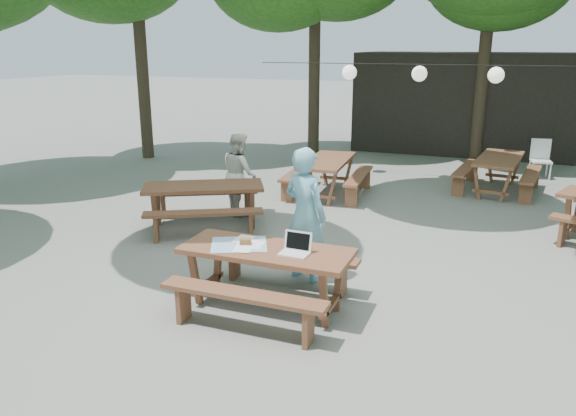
% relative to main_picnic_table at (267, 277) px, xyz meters
% --- Properties ---
extents(ground, '(80.00, 80.00, 0.00)m').
position_rel_main_picnic_table_xyz_m(ground, '(0.76, 1.32, -0.39)').
color(ground, slate).
rests_on(ground, ground).
extents(pavilion, '(6.00, 3.00, 2.80)m').
position_rel_main_picnic_table_xyz_m(pavilion, '(1.26, 11.82, 1.01)').
color(pavilion, black).
rests_on(pavilion, ground).
extents(main_picnic_table, '(2.00, 1.58, 0.75)m').
position_rel_main_picnic_table_xyz_m(main_picnic_table, '(0.00, 0.00, 0.00)').
color(main_picnic_table, '#572F1E').
rests_on(main_picnic_table, ground).
extents(picnic_table_nw, '(2.42, 2.29, 0.75)m').
position_rel_main_picnic_table_xyz_m(picnic_table_nw, '(-2.20, 2.43, 0.00)').
color(picnic_table_nw, '#572F1E').
rests_on(picnic_table_nw, ground).
extents(picnic_table_far_w, '(1.71, 2.05, 0.75)m').
position_rel_main_picnic_table_xyz_m(picnic_table_far_w, '(-0.88, 5.25, 0.00)').
color(picnic_table_far_w, '#572F1E').
rests_on(picnic_table_far_w, ground).
extents(picnic_table_far_e, '(1.79, 2.08, 0.75)m').
position_rel_main_picnic_table_xyz_m(picnic_table_far_e, '(2.40, 6.79, 0.00)').
color(picnic_table_far_e, '#572F1E').
rests_on(picnic_table_far_e, ground).
extents(woman, '(0.76, 0.63, 1.79)m').
position_rel_main_picnic_table_xyz_m(woman, '(0.13, 0.98, 0.51)').
color(woman, '#76BFD8').
rests_on(woman, ground).
extents(second_person, '(0.91, 0.93, 1.51)m').
position_rel_main_picnic_table_xyz_m(second_person, '(-2.02, 3.44, 0.37)').
color(second_person, silver).
rests_on(second_person, ground).
extents(plastic_chair, '(0.50, 0.50, 0.90)m').
position_rel_main_picnic_table_xyz_m(plastic_chair, '(3.31, 8.53, -0.13)').
color(plastic_chair, white).
rests_on(plastic_chair, ground).
extents(laptop, '(0.34, 0.27, 0.24)m').
position_rel_main_picnic_table_xyz_m(laptop, '(0.37, -0.01, 0.42)').
color(laptop, white).
rests_on(laptop, main_picnic_table).
extents(tabletop_clutter, '(0.82, 0.78, 0.08)m').
position_rel_main_picnic_table_xyz_m(tabletop_clutter, '(-0.33, 0.01, 0.37)').
color(tabletop_clutter, '#3A7EC8').
rests_on(tabletop_clutter, main_picnic_table).
extents(paper_lanterns, '(9.00, 0.34, 0.38)m').
position_rel_main_picnic_table_xyz_m(paper_lanterns, '(0.57, 7.32, 2.02)').
color(paper_lanterns, black).
rests_on(paper_lanterns, ground).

